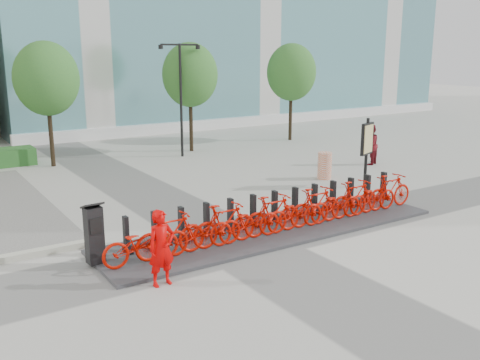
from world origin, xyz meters
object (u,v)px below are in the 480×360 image
construction_barrel (325,166)px  map_sign (367,142)px  kiosk (94,234)px  bike_0 (141,243)px  worker_red (162,248)px  pedestrian (370,145)px

construction_barrel → map_sign: bearing=-77.2°
kiosk → bike_0: bearing=-38.3°
bike_0 → worker_red: worker_red is taller
kiosk → map_sign: bearing=6.9°
construction_barrel → map_sign: map_sign is taller
bike_0 → pedestrian: (12.42, 5.12, 0.30)m
worker_red → pedestrian: (12.43, 6.23, 0.05)m
pedestrian → kiosk: bearing=-5.4°
bike_0 → map_sign: map_sign is taller
bike_0 → kiosk: size_ratio=1.27×
bike_0 → map_sign: 9.84m
worker_red → pedestrian: pedestrian is taller
bike_0 → construction_barrel: 9.99m
bike_0 → construction_barrel: bike_0 is taller
map_sign → kiosk: bearing=169.9°
bike_0 → pedestrian: bearing=-67.6°
bike_0 → map_sign: bearing=-75.3°
pedestrian → construction_barrel: pedestrian is taller
bike_0 → map_sign: (9.46, 2.48, 1.06)m
construction_barrel → map_sign: size_ratio=0.41×
pedestrian → map_sign: size_ratio=0.70×
kiosk → map_sign: (10.31, 1.90, 0.85)m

